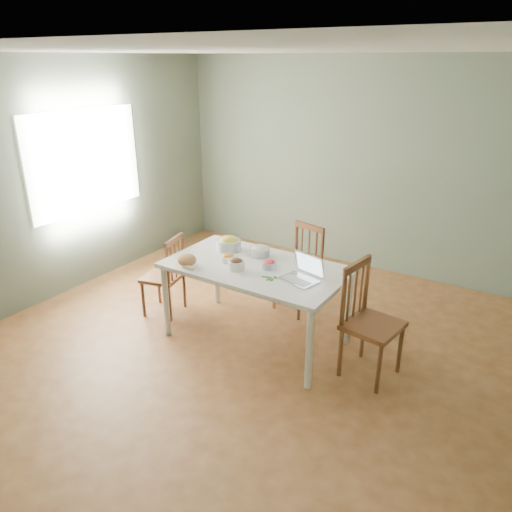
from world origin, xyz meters
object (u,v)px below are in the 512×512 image
Objects in this scene: chair_far at (297,270)px; chair_left at (163,275)px; dining_table at (256,303)px; chair_right at (373,323)px; bowl_squash at (229,243)px; bread_boule at (187,260)px; laptop at (299,269)px.

chair_far is 1.07× the size of chair_left.
chair_far is (0.04, 0.78, 0.08)m from dining_table.
dining_table is 1.65× the size of chair_right.
chair_right reaches higher than bowl_squash.
bread_boule reaches higher than dining_table.
chair_left is 2.34m from chair_right.
chair_right reaches higher than chair_left.
dining_table is 1.78× the size of chair_far.
chair_right reaches higher than bread_boule.
chair_left is 0.87× the size of chair_right.
laptop is at bearing -49.28° from chair_far.
chair_left reaches higher than dining_table.
chair_left is at bearing -176.57° from dining_table.
laptop is at bearing 109.07° from chair_right.
bread_boule reaches higher than chair_left.
chair_right is at bearing 2.41° from dining_table.
bowl_squash is at bearing 97.42° from chair_left.
bowl_squash is (-0.50, -0.58, 0.40)m from chair_far.
chair_far reaches higher than chair_left.
chair_far is 1.07m from laptop.
dining_table is 1.17m from chair_left.
chair_far reaches higher than bowl_squash.
bowl_squash is (0.71, 0.27, 0.43)m from chair_left.
chair_left is at bearing 155.31° from bread_boule.
bowl_squash is at bearing 178.21° from laptop.
laptop is (1.06, 0.27, 0.05)m from bread_boule.
laptop reaches higher than bread_boule.
laptop is at bearing 76.10° from chair_left.
chair_right is (1.17, 0.05, 0.12)m from dining_table.
chair_right reaches higher than laptop.
chair_far is at bearing 65.31° from chair_right.
bread_boule is (-1.73, -0.40, 0.34)m from chair_right.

